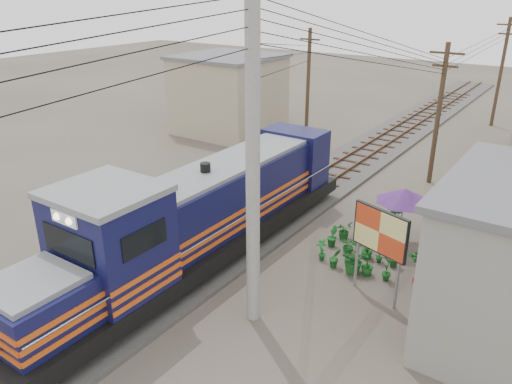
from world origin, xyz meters
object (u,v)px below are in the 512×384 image
Objects in this scene: locomotive at (196,219)px; billboard at (380,234)px; market_umbrella at (404,196)px; vendor at (391,235)px.

locomotive is 5.26× the size of billboard.
billboard reaches higher than market_umbrella.
billboard is at bearing 77.07° from vendor.
locomotive is at bearing 16.37° from vendor.
vendor is (5.48, 4.74, -1.02)m from locomotive.
billboard is 2.09× the size of vendor.
billboard is at bearing 14.70° from locomotive.
market_umbrella is (-0.56, 3.93, -0.20)m from billboard.
market_umbrella is at bearing 116.16° from billboard.
billboard is 3.56m from vendor.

